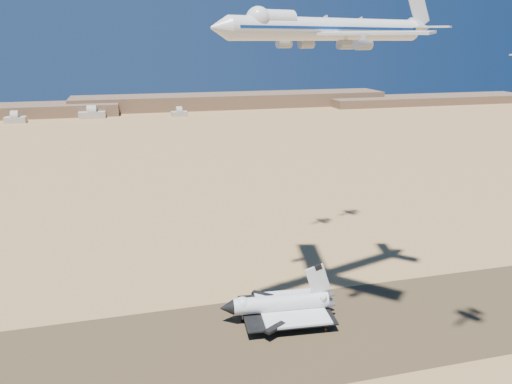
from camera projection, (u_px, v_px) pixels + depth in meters
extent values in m
plane|color=#AB834C|center=(218.00, 347.00, 148.19)|extent=(1200.00, 1200.00, 0.00)
cube|color=brown|center=(218.00, 347.00, 148.19)|extent=(600.00, 50.00, 0.06)
cube|color=brown|center=(233.00, 100.00, 674.29)|extent=(420.00, 60.00, 18.00)
cube|color=brown|center=(428.00, 100.00, 714.88)|extent=(300.00, 60.00, 11.00)
cube|color=#AEAA9A|center=(16.00, 120.00, 548.64)|extent=(22.00, 14.00, 6.50)
cube|color=#AEAA9A|center=(92.00, 115.00, 581.62)|extent=(30.00, 15.00, 7.50)
cube|color=#AEAA9A|center=(179.00, 114.00, 596.70)|extent=(19.00, 12.50, 5.50)
cylinder|color=silver|center=(280.00, 303.00, 161.53)|extent=(30.82, 7.85, 5.33)
cone|color=black|center=(227.00, 308.00, 158.71)|extent=(4.69, 5.41, 5.07)
sphere|color=silver|center=(242.00, 304.00, 159.29)|extent=(4.95, 4.95, 4.95)
cube|color=silver|center=(291.00, 308.00, 162.79)|extent=(22.78, 24.52, 0.86)
cube|color=black|center=(286.00, 310.00, 162.60)|extent=(30.38, 25.16, 0.48)
cube|color=silver|center=(318.00, 279.00, 161.37)|extent=(8.86, 1.40, 10.97)
cylinder|color=gray|center=(242.00, 318.00, 160.74)|extent=(0.34, 0.34, 3.05)
cylinder|color=black|center=(242.00, 321.00, 161.03)|extent=(1.08, 0.51, 1.05)
cylinder|color=gray|center=(301.00, 321.00, 159.19)|extent=(0.34, 0.34, 3.05)
cylinder|color=black|center=(301.00, 323.00, 159.49)|extent=(1.08, 0.51, 1.05)
cylinder|color=gray|center=(293.00, 306.00, 168.17)|extent=(0.34, 0.34, 3.05)
cylinder|color=black|center=(293.00, 308.00, 168.46)|extent=(1.08, 0.51, 1.05)
cylinder|color=silver|center=(331.00, 29.00, 139.23)|extent=(64.16, 25.11, 6.14)
cone|color=silver|center=(220.00, 28.00, 121.63)|extent=(6.40, 7.28, 6.14)
sphere|color=silver|center=(258.00, 19.00, 126.53)|extent=(6.33, 6.33, 6.33)
cube|color=silver|center=(375.00, 33.00, 128.04)|extent=(26.50, 26.43, 0.67)
cube|color=silver|center=(303.00, 34.00, 153.03)|extent=(13.90, 29.90, 0.67)
cube|color=silver|center=(432.00, 27.00, 151.25)|extent=(11.33, 11.05, 0.48)
cube|color=silver|center=(401.00, 28.00, 161.40)|extent=(7.49, 11.47, 0.48)
cube|color=silver|center=(418.00, 6.00, 154.50)|extent=(10.65, 3.87, 13.72)
cylinder|color=gray|center=(346.00, 45.00, 132.42)|extent=(5.32, 3.80, 2.49)
cylinder|color=gray|center=(363.00, 45.00, 124.43)|extent=(5.32, 3.80, 2.49)
cylinder|color=gray|center=(306.00, 44.00, 146.47)|extent=(5.32, 3.80, 2.49)
cylinder|color=gray|center=(284.00, 44.00, 152.54)|extent=(5.32, 3.80, 2.49)
imported|color=#D3620C|center=(306.00, 322.00, 159.65)|extent=(0.48, 0.68, 1.77)
imported|color=#D3620C|center=(317.00, 324.00, 158.59)|extent=(0.85, 0.93, 1.66)
imported|color=#D3620C|center=(326.00, 330.00, 155.20)|extent=(1.10, 0.86, 1.68)
cylinder|color=silver|center=(317.00, 22.00, 192.00)|extent=(10.80, 4.83, 1.28)
cone|color=black|center=(303.00, 22.00, 188.49)|extent=(2.64, 1.91, 1.19)
sphere|color=black|center=(311.00, 21.00, 190.40)|extent=(1.28, 1.28, 1.28)
cube|color=silver|center=(318.00, 23.00, 192.54)|extent=(5.44, 7.97, 0.23)
cube|color=silver|center=(326.00, 22.00, 194.43)|extent=(3.41, 4.99, 0.18)
cube|color=silver|center=(326.00, 19.00, 194.16)|extent=(2.69, 1.13, 3.10)
cylinder|color=silver|center=(352.00, 24.00, 204.44)|extent=(11.34, 5.72, 1.37)
cone|color=black|center=(340.00, 24.00, 200.40)|extent=(2.83, 2.14, 1.27)
sphere|color=black|center=(348.00, 23.00, 202.62)|extent=(1.37, 1.37, 1.37)
cube|color=silver|center=(354.00, 25.00, 205.06)|extent=(6.13, 8.52, 0.24)
cube|color=silver|center=(360.00, 24.00, 207.25)|extent=(3.84, 5.33, 0.20)
cube|color=silver|center=(361.00, 21.00, 206.96)|extent=(2.82, 1.35, 3.30)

